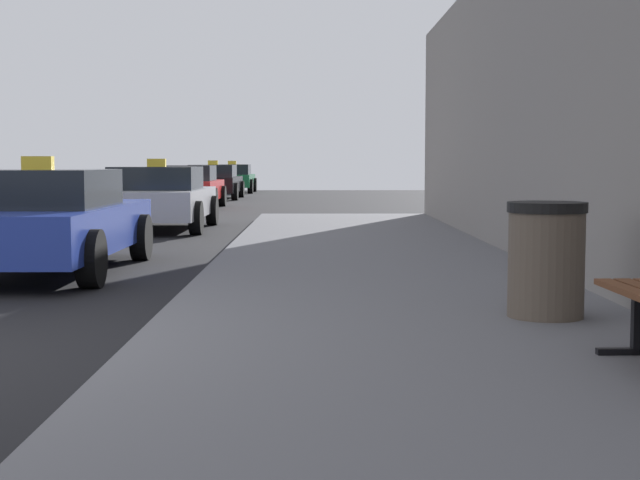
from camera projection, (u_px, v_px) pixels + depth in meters
sidewalk at (425, 355)px, 6.27m from camera, size 4.00×32.00×0.15m
trash_bin at (546, 259)px, 7.32m from camera, size 0.62×0.62×0.90m
car_blue at (43, 220)px, 11.49m from camera, size 2.04×4.54×1.43m
car_silver at (158, 198)px, 18.88m from camera, size 2.06×4.30×1.43m
car_red at (187, 187)px, 27.69m from camera, size 2.02×4.03×1.27m
car_black at (214, 181)px, 34.99m from camera, size 2.03×4.54×1.43m
car_green at (233, 178)px, 42.20m from camera, size 1.99×4.04×1.43m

